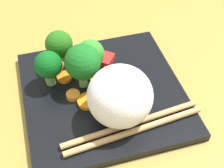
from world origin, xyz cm
name	(u,v)px	position (x,y,z in cm)	size (l,w,h in cm)	color
ground_plane	(104,100)	(0.00, 0.00, -1.00)	(110.00, 110.00, 2.00)	olive
square_plate	(103,93)	(0.00, 0.00, 0.65)	(23.98, 23.98, 1.31)	black
rice_mound	(120,96)	(1.05, -5.24, 5.45)	(8.98, 9.17, 8.28)	white
broccoli_floret_0	(48,66)	(-7.38, 3.77, 4.99)	(4.17, 4.17, 6.01)	#73A54F
broccoli_floret_1	(83,63)	(-2.49, 1.98, 6.00)	(5.41, 5.41, 7.57)	#65A655
broccoli_floret_2	(90,54)	(-0.64, 5.38, 4.37)	(4.40, 4.40, 5.52)	#5B9044
broccoli_floret_3	(59,45)	(-5.10, 7.93, 5.12)	(4.38, 4.38, 6.30)	#569547
carrot_slice_0	(73,95)	(-4.66, 0.13, 1.66)	(2.07, 2.07, 0.71)	orange
carrot_slice_1	(64,77)	(-5.27, 4.16, 1.62)	(2.42, 2.42, 0.63)	orange
carrot_slice_2	(88,101)	(-2.76, -1.71, 1.59)	(3.18, 3.18, 0.58)	orange
carrot_slice_3	(102,78)	(0.35, 2.44, 1.58)	(2.95, 2.95, 0.56)	orange
carrot_slice_4	(79,70)	(-2.75, 5.00, 1.69)	(2.49, 2.49, 0.77)	orange
carrot_slice_5	(101,88)	(-0.22, 0.41, 1.56)	(2.14, 2.14, 0.50)	orange
pepper_chunk_0	(106,60)	(1.95, 5.94, 1.97)	(2.87, 2.23, 1.33)	red
pepper_chunk_1	(114,74)	(2.35, 2.27, 2.00)	(3.09, 2.28, 1.39)	red
chicken_piece_0	(74,53)	(-2.73, 8.79, 2.27)	(3.51, 3.24, 1.93)	#AF8153
chicken_piece_1	(52,63)	(-6.67, 6.49, 2.90)	(3.99, 3.67, 3.19)	tan
chopstick_pair	(133,127)	(2.14, -8.07, 1.73)	(20.37, 4.33, 0.85)	tan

